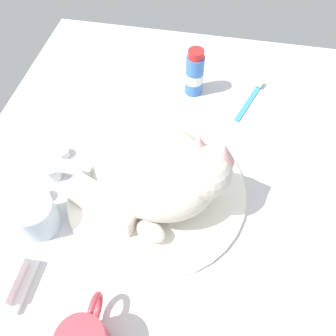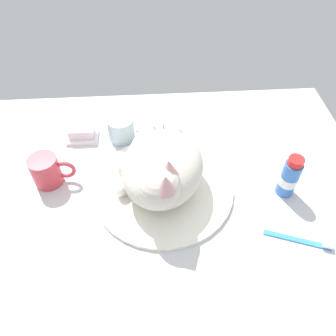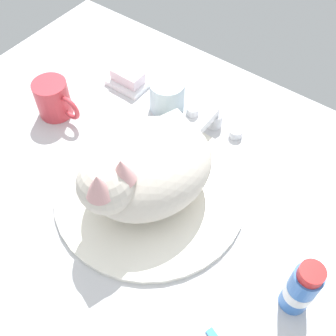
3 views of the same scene
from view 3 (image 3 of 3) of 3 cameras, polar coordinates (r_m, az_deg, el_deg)
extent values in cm
cube|color=silver|center=(79.16, -2.39, -4.06)|extent=(110.00, 82.50, 3.00)
cylinder|color=white|center=(77.45, -2.44, -3.24)|extent=(35.72, 35.72, 1.10)
cylinder|color=silver|center=(88.09, 6.38, 6.73)|extent=(3.60, 3.60, 3.31)
cube|color=silver|center=(83.44, 4.87, 6.22)|extent=(2.00, 8.99, 2.00)
cylinder|color=silver|center=(90.51, 3.43, 7.91)|extent=(2.80, 2.80, 1.80)
cylinder|color=silver|center=(87.06, 9.34, 4.81)|extent=(2.80, 2.80, 1.80)
ellipsoid|color=beige|center=(71.40, -2.64, 0.08)|extent=(25.58, 28.24, 13.77)
sphere|color=beige|center=(65.29, -8.47, -2.31)|extent=(12.11, 12.11, 9.60)
ellipsoid|color=white|center=(67.40, -6.86, -2.54)|extent=(6.96, 7.57, 5.28)
cone|color=#DB9E9E|center=(61.58, -6.41, -0.25)|extent=(5.45, 5.45, 4.32)
cone|color=#DB9E9E|center=(60.63, -9.89, -2.14)|extent=(5.45, 5.45, 4.32)
cube|color=beige|center=(81.73, -2.15, 4.20)|extent=(9.64, 15.35, 4.65)
ellipsoid|color=white|center=(79.12, -8.67, 0.93)|extent=(5.16, 6.44, 4.18)
cylinder|color=#C63842|center=(91.68, -15.60, 9.22)|extent=(7.22, 7.22, 8.19)
torus|color=#C63842|center=(88.73, -13.48, 8.03)|extent=(5.59, 1.00, 5.59)
cylinder|color=silver|center=(89.86, -0.13, 9.95)|extent=(7.55, 7.55, 7.05)
cube|color=white|center=(97.73, -5.50, 11.61)|extent=(9.00, 6.40, 1.20)
cube|color=silver|center=(96.44, -5.59, 12.49)|extent=(7.28, 4.11, 2.74)
cylinder|color=#3870C6|center=(66.78, 17.77, -15.72)|extent=(4.37, 4.37, 10.23)
cylinder|color=white|center=(67.24, 17.66, -15.88)|extent=(4.45, 4.45, 2.56)
cylinder|color=red|center=(61.45, 19.18, -13.62)|extent=(3.71, 3.71, 1.80)
camera|label=1|loc=(0.67, -43.35, 38.47)|focal=36.43mm
camera|label=2|loc=(0.37, -91.72, 3.54)|focal=35.73mm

